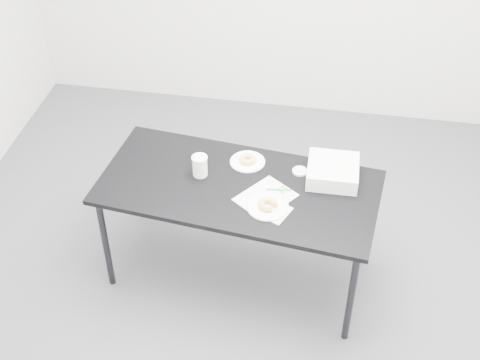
% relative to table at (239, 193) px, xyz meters
% --- Properties ---
extents(floor, '(4.00, 4.00, 0.00)m').
position_rel_table_xyz_m(floor, '(-0.09, 0.01, -0.69)').
color(floor, '#47474C').
rests_on(floor, ground).
extents(table, '(1.73, 0.96, 0.75)m').
position_rel_table_xyz_m(table, '(0.00, 0.00, 0.00)').
color(table, black).
rests_on(table, floor).
extents(scorecard, '(0.38, 0.40, 0.00)m').
position_rel_table_xyz_m(scorecard, '(0.17, -0.08, 0.06)').
color(scorecard, silver).
rests_on(scorecard, table).
extents(logo_patch, '(0.07, 0.07, 0.00)m').
position_rel_table_xyz_m(logo_patch, '(0.26, 0.00, 0.06)').
color(logo_patch, green).
rests_on(logo_patch, scorecard).
extents(pen, '(0.15, 0.03, 0.01)m').
position_rel_table_xyz_m(pen, '(0.24, -0.01, 0.06)').
color(pen, '#0D8F7E').
rests_on(pen, scorecard).
extents(napkin, '(0.22, 0.22, 0.00)m').
position_rel_table_xyz_m(napkin, '(0.23, -0.19, 0.06)').
color(napkin, silver).
rests_on(napkin, table).
extents(plate_near, '(0.24, 0.24, 0.01)m').
position_rel_table_xyz_m(plate_near, '(0.20, -0.16, 0.06)').
color(plate_near, white).
rests_on(plate_near, napkin).
extents(donut_near, '(0.16, 0.16, 0.04)m').
position_rel_table_xyz_m(donut_near, '(0.20, -0.16, 0.09)').
color(donut_near, '#E19147').
rests_on(donut_near, plate_near).
extents(plate_far, '(0.22, 0.22, 0.01)m').
position_rel_table_xyz_m(plate_far, '(0.02, 0.23, 0.06)').
color(plate_far, white).
rests_on(plate_far, table).
extents(donut_far, '(0.12, 0.12, 0.03)m').
position_rel_table_xyz_m(donut_far, '(0.02, 0.23, 0.08)').
color(donut_far, '#E19147').
rests_on(donut_far, plate_far).
extents(coffee_cup, '(0.09, 0.09, 0.13)m').
position_rel_table_xyz_m(coffee_cup, '(-0.24, 0.06, 0.12)').
color(coffee_cup, white).
rests_on(coffee_cup, table).
extents(cup_lid, '(0.09, 0.09, 0.01)m').
position_rel_table_xyz_m(cup_lid, '(0.34, 0.19, 0.06)').
color(cup_lid, silver).
rests_on(cup_lid, table).
extents(bakery_box, '(0.30, 0.30, 0.10)m').
position_rel_table_xyz_m(bakery_box, '(0.54, 0.17, 0.11)').
color(bakery_box, white).
rests_on(bakery_box, table).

